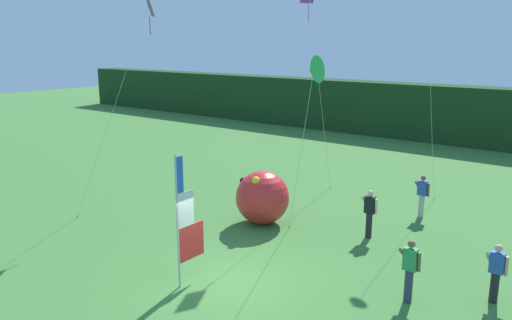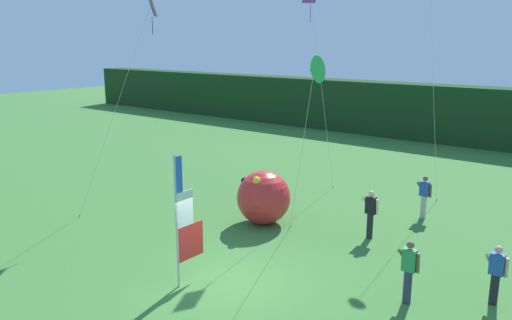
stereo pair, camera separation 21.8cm
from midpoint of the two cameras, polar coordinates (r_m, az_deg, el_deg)
name	(u,v)px [view 1 (the left image)]	position (r m, az deg, el deg)	size (l,w,h in m)	color
ground_plane	(229,283)	(14.97, -3.51, -13.70)	(120.00, 120.00, 0.00)	#3D7533
distant_treeline	(477,116)	(36.58, 23.54, 4.54)	(80.00, 2.40, 3.90)	#193819
banner_flag	(185,223)	(14.34, -8.43, -7.02)	(0.06, 1.03, 3.85)	#B7B7BC
person_near_banner	(496,272)	(14.92, 25.15, -11.38)	(0.55, 0.48, 1.64)	black
person_mid_field	(370,212)	(18.20, 12.39, -5.82)	(0.55, 0.48, 1.74)	black
person_far_left	(422,195)	(20.85, 18.00, -3.78)	(0.55, 0.48, 1.70)	#B7B2A3
person_far_right	(410,269)	(14.12, 16.57, -11.77)	(0.55, 0.48, 1.75)	#2D334C
inflatable_balloon	(262,197)	(19.12, 0.40, -4.26)	(2.04, 2.04, 2.04)	red
kite_purple_diamond_0	(310,8)	(20.84, 5.87, 16.72)	(0.70, 3.30, 9.02)	brown
kite_black_diamond_2	(146,12)	(21.70, -12.61, 16.08)	(1.08, 3.99, 8.84)	brown
kite_green_delta_3	(314,70)	(16.11, 6.14, 10.05)	(1.80, 1.54, 6.37)	brown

